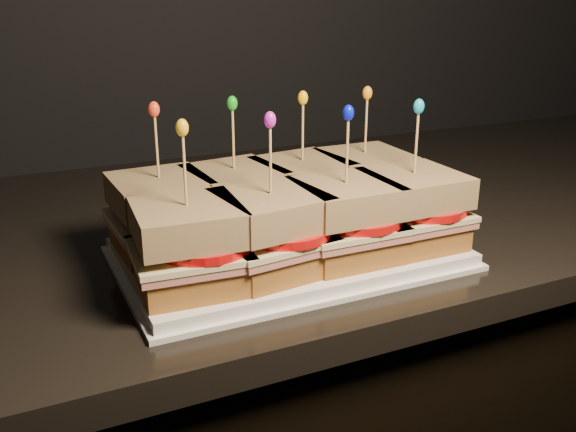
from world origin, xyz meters
name	(u,v)px	position (x,y,z in m)	size (l,w,h in m)	color
granite_slab	(377,203)	(0.39, 1.66, 0.86)	(2.69, 0.70, 0.03)	black
platter	(288,253)	(0.16, 1.48, 0.89)	(0.37, 0.23, 0.02)	white
platter_rim	(288,258)	(0.16, 1.48, 0.88)	(0.38, 0.24, 0.01)	white
sandwich_0_bread_bot	(163,238)	(0.02, 1.53, 0.91)	(0.10, 0.10, 0.03)	brown
sandwich_0_ham	(162,223)	(0.02, 1.53, 0.93)	(0.11, 0.11, 0.01)	#B05D5A
sandwich_0_cheese	(162,217)	(0.02, 1.53, 0.94)	(0.11, 0.11, 0.01)	beige
sandwich_0_tomato	(173,211)	(0.04, 1.53, 0.94)	(0.10, 0.10, 0.01)	red
sandwich_0_bread_top	(160,192)	(0.02, 1.53, 0.97)	(0.10, 0.10, 0.03)	#4F2A0D
sandwich_0_pick	(157,151)	(0.02, 1.53, 1.01)	(0.00, 0.00, 0.09)	tan
sandwich_0_frill	(154,109)	(0.02, 1.53, 1.06)	(0.01, 0.01, 0.02)	#F13C20
sandwich_1_bread_bot	(236,226)	(0.11, 1.53, 0.91)	(0.10, 0.10, 0.03)	brown
sandwich_1_ham	(235,212)	(0.11, 1.53, 0.93)	(0.11, 0.11, 0.01)	#B05D5A
sandwich_1_cheese	(235,206)	(0.11, 1.53, 0.94)	(0.11, 0.11, 0.01)	beige
sandwich_1_tomato	(246,201)	(0.13, 1.53, 0.94)	(0.10, 0.10, 0.01)	red
sandwich_1_bread_top	(235,183)	(0.11, 1.53, 0.97)	(0.10, 0.10, 0.03)	#4F2A0D
sandwich_1_pick	(233,143)	(0.11, 1.53, 1.01)	(0.00, 0.00, 0.09)	tan
sandwich_1_frill	(232,103)	(0.11, 1.53, 1.06)	(0.01, 0.01, 0.02)	#17A61A
sandwich_2_bread_bot	(302,216)	(0.20, 1.53, 0.91)	(0.10, 0.10, 0.03)	brown
sandwich_2_ham	(302,202)	(0.20, 1.53, 0.93)	(0.11, 0.11, 0.01)	#B05D5A
sandwich_2_cheese	(302,197)	(0.20, 1.53, 0.94)	(0.11, 0.11, 0.01)	beige
sandwich_2_tomato	(313,191)	(0.21, 1.53, 0.94)	(0.10, 0.10, 0.01)	red
sandwich_2_bread_top	(302,174)	(0.20, 1.53, 0.97)	(0.10, 0.10, 0.03)	#4F2A0D
sandwich_2_pick	(303,136)	(0.20, 1.53, 1.01)	(0.00, 0.00, 0.09)	tan
sandwich_2_frill	(303,98)	(0.20, 1.53, 1.06)	(0.01, 0.01, 0.02)	#FAB40A
sandwich_3_bread_bot	(363,206)	(0.29, 1.53, 0.91)	(0.10, 0.10, 0.03)	brown
sandwich_3_ham	(363,193)	(0.29, 1.53, 0.93)	(0.11, 0.11, 0.01)	#B05D5A
sandwich_3_cheese	(363,188)	(0.29, 1.53, 0.94)	(0.11, 0.11, 0.01)	beige
sandwich_3_tomato	(374,182)	(0.30, 1.53, 0.94)	(0.10, 0.10, 0.01)	red
sandwich_3_bread_top	(364,166)	(0.29, 1.53, 0.97)	(0.10, 0.10, 0.03)	#4F2A0D
sandwich_3_pick	(366,129)	(0.29, 1.53, 1.01)	(0.00, 0.00, 0.09)	tan
sandwich_3_frill	(367,93)	(0.29, 1.53, 1.06)	(0.01, 0.01, 0.02)	orange
sandwich_4_bread_bot	(190,273)	(0.02, 1.43, 0.91)	(0.10, 0.10, 0.03)	brown
sandwich_4_ham	(189,256)	(0.02, 1.43, 0.93)	(0.11, 0.11, 0.01)	#B05D5A
sandwich_4_cheese	(189,250)	(0.02, 1.43, 0.94)	(0.11, 0.11, 0.01)	beige
sandwich_4_tomato	(202,243)	(0.04, 1.42, 0.94)	(0.10, 0.10, 0.01)	red
sandwich_4_bread_top	(187,222)	(0.02, 1.43, 0.97)	(0.10, 0.10, 0.03)	#4F2A0D
sandwich_4_pick	(185,175)	(0.02, 1.43, 1.01)	(0.00, 0.00, 0.09)	tan
sandwich_4_frill	(182,128)	(0.02, 1.43, 1.06)	(0.01, 0.01, 0.02)	#EEAE16
sandwich_5_bread_bot	(271,258)	(0.11, 1.43, 0.91)	(0.10, 0.10, 0.03)	brown
sandwich_5_ham	(271,242)	(0.11, 1.43, 0.93)	(0.11, 0.11, 0.01)	#B05D5A
sandwich_5_cheese	(271,236)	(0.11, 1.43, 0.94)	(0.11, 0.11, 0.01)	beige
sandwich_5_tomato	(284,229)	(0.13, 1.42, 0.94)	(0.10, 0.10, 0.01)	red
sandwich_5_bread_top	(271,209)	(0.11, 1.43, 0.97)	(0.10, 0.10, 0.03)	#4F2A0D
sandwich_5_pick	(270,165)	(0.11, 1.43, 1.01)	(0.00, 0.00, 0.09)	tan
sandwich_5_frill	(270,120)	(0.11, 1.43, 1.06)	(0.01, 0.01, 0.02)	#C81EB9
sandwich_6_bread_bot	(344,245)	(0.20, 1.43, 0.91)	(0.10, 0.10, 0.03)	brown
sandwich_6_ham	(345,230)	(0.20, 1.43, 0.93)	(0.11, 0.11, 0.01)	#B05D5A
sandwich_6_cheese	(345,224)	(0.20, 1.43, 0.94)	(0.11, 0.11, 0.01)	beige
sandwich_6_tomato	(357,217)	(0.21, 1.42, 0.94)	(0.10, 0.10, 0.01)	red
sandwich_6_bread_top	(346,198)	(0.20, 1.43, 0.97)	(0.10, 0.10, 0.03)	#4F2A0D
sandwich_6_pick	(347,155)	(0.20, 1.43, 1.01)	(0.00, 0.00, 0.09)	tan
sandwich_6_frill	(348,113)	(0.20, 1.43, 1.06)	(0.01, 0.01, 0.02)	#0814D1
sandwich_7_bread_bot	(410,232)	(0.29, 1.43, 0.91)	(0.10, 0.10, 0.03)	brown
sandwich_7_ham	(411,218)	(0.29, 1.43, 0.93)	(0.11, 0.11, 0.01)	#B05D5A
sandwich_7_cheese	(412,212)	(0.29, 1.43, 0.94)	(0.11, 0.11, 0.01)	beige
sandwich_7_tomato	(424,206)	(0.30, 1.42, 0.94)	(0.10, 0.10, 0.01)	red
sandwich_7_bread_top	(413,188)	(0.29, 1.43, 0.97)	(0.10, 0.10, 0.03)	#4F2A0D
sandwich_7_pick	(416,147)	(0.29, 1.43, 1.01)	(0.00, 0.00, 0.09)	tan
sandwich_7_frill	(419,106)	(0.29, 1.43, 1.06)	(0.01, 0.01, 0.02)	#15A0BB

